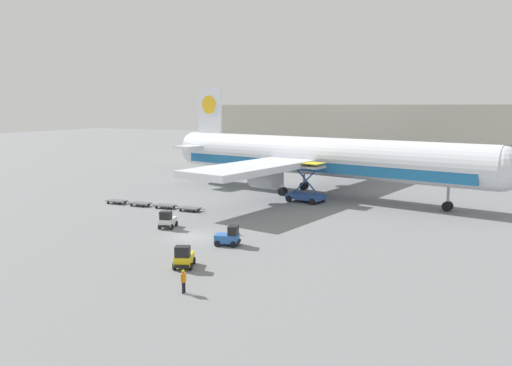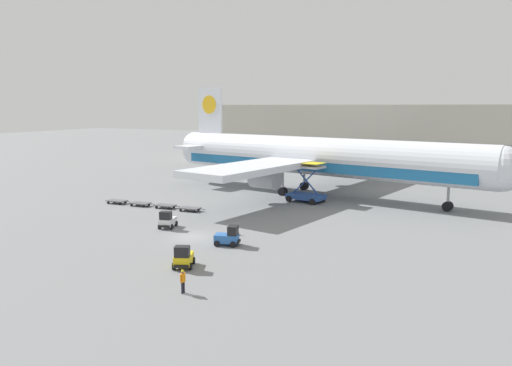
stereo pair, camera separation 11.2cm
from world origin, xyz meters
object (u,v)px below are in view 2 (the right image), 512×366
(baggage_tug_far, at_px, (228,237))
(baggage_dolly_trail, at_px, (190,208))
(baggage_tug_foreground, at_px, (167,220))
(baggage_dolly_lead, at_px, (117,201))
(airplane_main, at_px, (313,158))
(scissor_lift_loader, at_px, (306,187))
(baggage_dolly_second, at_px, (140,203))
(baggage_tug_mid, at_px, (183,257))
(ground_crew_far, at_px, (183,279))
(baggage_dolly_third, at_px, (165,205))
(traffic_cone_near, at_px, (238,232))

(baggage_tug_far, relative_size, baggage_dolly_trail, 0.73)
(baggage_tug_foreground, distance_m, baggage_dolly_lead, 17.27)
(baggage_tug_foreground, bearing_deg, airplane_main, 148.48)
(baggage_dolly_trail, bearing_deg, scissor_lift_loader, 44.67)
(scissor_lift_loader, relative_size, baggage_dolly_second, 1.53)
(baggage_dolly_second, relative_size, baggage_dolly_trail, 1.00)
(baggage_tug_mid, bearing_deg, baggage_tug_foreground, -162.40)
(airplane_main, height_order, ground_crew_far, airplane_main)
(airplane_main, relative_size, baggage_dolly_trail, 15.39)
(scissor_lift_loader, height_order, baggage_dolly_third, scissor_lift_loader)
(baggage_tug_mid, height_order, traffic_cone_near, baggage_tug_mid)
(baggage_tug_foreground, xyz_separation_m, traffic_cone_near, (8.76, 0.59, -0.49))
(ground_crew_far, bearing_deg, baggage_tug_foreground, -135.48)
(traffic_cone_near, bearing_deg, baggage_tug_mid, -86.19)
(baggage_tug_far, height_order, ground_crew_far, baggage_tug_far)
(airplane_main, xyz_separation_m, baggage_tug_far, (2.03, -30.75, -4.96))
(scissor_lift_loader, bearing_deg, airplane_main, 111.75)
(scissor_lift_loader, distance_m, baggage_tug_far, 24.92)
(baggage_tug_mid, bearing_deg, ground_crew_far, 10.20)
(baggage_tug_foreground, xyz_separation_m, baggage_tug_far, (9.69, -3.27, 0.00))
(baggage_dolly_lead, bearing_deg, baggage_tug_far, -29.17)
(scissor_lift_loader, xyz_separation_m, baggage_dolly_lead, (-23.70, -12.90, -1.77))
(baggage_tug_mid, distance_m, baggage_dolly_trail, 23.29)
(airplane_main, relative_size, baggage_dolly_third, 15.39)
(baggage_tug_far, distance_m, baggage_dolly_third, 20.52)
(airplane_main, bearing_deg, baggage_dolly_third, -117.00)
(baggage_tug_mid, height_order, baggage_dolly_lead, baggage_tug_mid)
(traffic_cone_near, bearing_deg, scissor_lift_loader, 89.94)
(baggage_tug_mid, height_order, baggage_dolly_third, baggage_tug_mid)
(ground_crew_far, bearing_deg, traffic_cone_near, -160.37)
(scissor_lift_loader, height_order, baggage_tug_mid, scissor_lift_loader)
(baggage_dolly_lead, distance_m, baggage_dolly_third, 8.15)
(scissor_lift_loader, distance_m, baggage_dolly_second, 23.50)
(baggage_dolly_second, distance_m, traffic_cone_near, 21.18)
(baggage_tug_far, height_order, baggage_dolly_second, baggage_tug_far)
(baggage_tug_mid, bearing_deg, baggage_dolly_third, -164.12)
(traffic_cone_near, bearing_deg, baggage_tug_foreground, -176.17)
(baggage_tug_foreground, distance_m, baggage_tug_far, 10.23)
(baggage_tug_far, bearing_deg, baggage_tug_mid, -106.74)
(airplane_main, bearing_deg, baggage_tug_mid, -76.25)
(baggage_dolly_second, bearing_deg, traffic_cone_near, -25.83)
(baggage_dolly_trail, xyz_separation_m, ground_crew_far, (15.64, -24.82, 0.68))
(baggage_tug_far, distance_m, baggage_dolly_lead, 27.37)
(baggage_tug_far, relative_size, ground_crew_far, 1.51)
(baggage_tug_mid, xyz_separation_m, baggage_dolly_lead, (-24.45, 19.66, -0.49))
(scissor_lift_loader, distance_m, baggage_tug_foreground, 23.35)
(baggage_dolly_third, xyz_separation_m, traffic_cone_near, (15.53, -8.39, -0.01))
(baggage_tug_far, bearing_deg, baggage_tug_foreground, 145.79)
(baggage_tug_mid, relative_size, traffic_cone_near, 3.56)
(scissor_lift_loader, relative_size, baggage_tug_foreground, 2.10)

